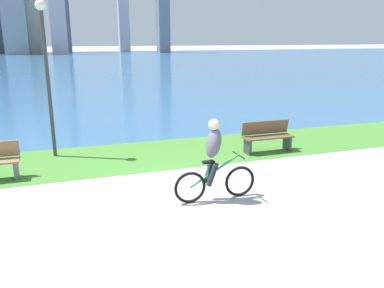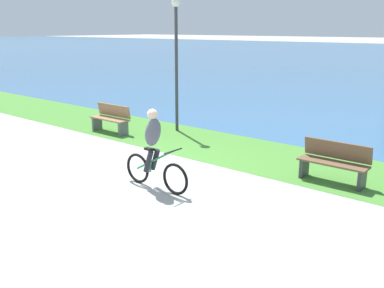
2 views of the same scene
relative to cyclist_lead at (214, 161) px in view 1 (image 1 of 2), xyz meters
The scene contains 6 objects.
ground_plane 1.28m from the cyclist_lead, 160.94° to the left, with size 300.00×300.00×0.00m, color #9E9E99.
grass_strip_bayside 3.73m from the cyclist_lead, 104.51° to the left, with size 120.00×2.92×0.01m, color #478433.
bay_water_surface 48.36m from the cyclist_lead, 91.08° to the left, with size 300.00×86.72×0.00m, color #386693.
cyclist_lead is the anchor object (origin of this frame).
bench_near_path 3.93m from the cyclist_lead, 44.86° to the left, with size 1.50×0.47×0.90m.
lamppost_tall 5.61m from the cyclist_lead, 126.28° to the left, with size 0.28×0.28×4.18m.
Camera 1 is at (-1.86, -7.16, 3.24)m, focal length 35.97 mm.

